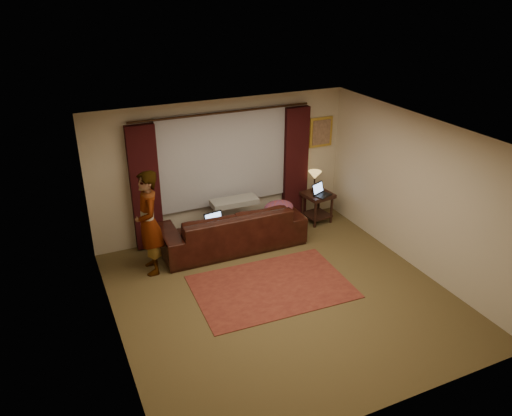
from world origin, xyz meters
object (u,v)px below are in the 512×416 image
(sofa, at_px, (232,220))
(end_table, at_px, (317,207))
(tiffany_lamp, at_px, (314,181))
(laptop_table, at_px, (323,190))
(laptop_sofa, at_px, (217,222))
(person, at_px, (149,223))

(sofa, xyz_separation_m, end_table, (1.97, 0.25, -0.22))
(tiffany_lamp, distance_m, laptop_table, 0.29)
(sofa, height_order, end_table, sofa)
(tiffany_lamp, bearing_deg, end_table, -84.86)
(laptop_sofa, bearing_deg, laptop_table, -1.22)
(laptop_sofa, bearing_deg, tiffany_lamp, 5.40)
(laptop_table, height_order, person, person)
(end_table, bearing_deg, laptop_table, -80.62)
(end_table, bearing_deg, laptop_sofa, -169.15)
(laptop_table, distance_m, person, 3.56)
(tiffany_lamp, bearing_deg, person, -170.08)
(laptop_sofa, distance_m, person, 1.22)
(tiffany_lamp, height_order, person, person)
(sofa, bearing_deg, laptop_table, -175.95)
(end_table, relative_size, laptop_table, 1.71)
(laptop_table, bearing_deg, person, 161.90)
(tiffany_lamp, relative_size, laptop_table, 1.18)
(sofa, distance_m, end_table, 2.00)
(end_table, bearing_deg, sofa, -172.81)
(end_table, height_order, laptop_table, laptop_table)
(sofa, xyz_separation_m, laptop_sofa, (-0.35, -0.20, 0.13))
(laptop_sofa, relative_size, person, 0.21)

